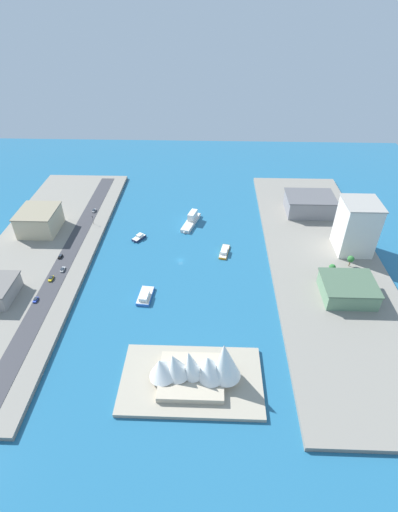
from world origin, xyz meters
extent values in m
plane|color=#23668E|center=(0.00, 0.00, 0.00)|extent=(440.00, 440.00, 0.00)
cube|color=gray|center=(-91.62, 0.00, 1.30)|extent=(70.00, 240.00, 2.60)
cube|color=gray|center=(91.62, 0.00, 1.30)|extent=(70.00, 240.00, 2.60)
cube|color=#A89E89|center=(-11.65, 90.24, 1.00)|extent=(63.20, 37.08, 2.00)
cube|color=#38383D|center=(72.57, 0.00, 2.67)|extent=(11.17, 228.00, 0.15)
cube|color=#1E284C|center=(30.55, -23.37, 0.79)|extent=(9.41, 10.95, 1.59)
cone|color=#1E284C|center=(33.50, -18.83, 0.79)|extent=(1.98, 1.98, 1.43)
cube|color=white|center=(29.98, -24.25, 2.46)|extent=(4.97, 5.24, 1.74)
cube|color=beige|center=(30.55, -23.37, 1.64)|extent=(9.04, 10.51, 0.10)
cube|color=silver|center=(-4.39, -44.35, 1.21)|extent=(13.91, 27.32, 2.43)
cone|color=silver|center=(-0.39, -31.01, 1.21)|extent=(2.72, 2.72, 2.19)
cube|color=white|center=(-5.55, -48.25, 5.12)|extent=(7.20, 11.14, 5.38)
cube|color=beige|center=(-4.39, -44.35, 2.48)|extent=(13.36, 26.23, 0.10)
cube|color=orange|center=(-28.38, -9.14, 0.63)|extent=(7.75, 16.47, 1.25)
cone|color=orange|center=(-29.92, -17.25, 0.63)|extent=(1.32, 1.32, 1.13)
cube|color=white|center=(-28.17, -8.02, 2.26)|extent=(5.24, 7.45, 2.01)
cube|color=beige|center=(-28.38, -9.14, 1.30)|extent=(7.44, 15.81, 0.10)
cube|color=blue|center=(17.30, 35.47, 0.82)|extent=(8.67, 16.15, 1.64)
cone|color=blue|center=(16.59, 27.27, 0.82)|extent=(1.60, 1.60, 1.48)
cube|color=white|center=(17.49, 37.68, 2.77)|extent=(5.26, 8.06, 2.25)
cube|color=beige|center=(17.30, 35.47, 1.69)|extent=(8.32, 15.51, 0.10)
cube|color=slate|center=(-95.52, 33.51, 7.31)|extent=(27.80, 24.18, 9.42)
cube|color=#47624A|center=(-95.52, 33.51, 12.41)|extent=(28.92, 25.14, 0.80)
cube|color=gray|center=(-92.84, -60.78, 8.95)|extent=(34.12, 25.63, 12.71)
cube|color=#59595C|center=(-92.84, -60.78, 15.71)|extent=(35.49, 26.66, 0.80)
cube|color=silver|center=(-110.97, -12.82, 19.35)|extent=(21.18, 22.87, 33.50)
cube|color=#9D9992|center=(-110.97, -12.82, 36.50)|extent=(22.02, 23.79, 0.80)
cube|color=#C6B793|center=(100.02, -28.58, 10.06)|extent=(24.57, 26.86, 14.93)
cube|color=gray|center=(100.02, -28.58, 17.93)|extent=(25.56, 27.94, 0.80)
cylinder|color=black|center=(71.46, 14.71, 3.07)|extent=(0.25, 0.64, 0.64)
cylinder|color=black|center=(69.69, 14.70, 3.07)|extent=(0.25, 0.64, 0.64)
cylinder|color=black|center=(71.44, 17.95, 3.07)|extent=(0.25, 0.64, 0.64)
cylinder|color=black|center=(69.67, 17.94, 3.07)|extent=(0.25, 0.64, 0.64)
cube|color=white|center=(70.57, 16.33, 3.35)|extent=(2.00, 4.65, 0.78)
cube|color=#262D38|center=(70.56, 16.56, 3.99)|extent=(1.75, 2.61, 0.50)
cylinder|color=black|center=(75.57, 4.81, 3.07)|extent=(0.27, 0.65, 0.64)
cylinder|color=black|center=(77.20, 4.75, 3.07)|extent=(0.27, 0.65, 0.64)
cylinder|color=black|center=(75.47, 1.86, 3.07)|extent=(0.27, 0.65, 0.64)
cylinder|color=black|center=(77.10, 1.81, 3.07)|extent=(0.27, 0.65, 0.64)
cube|color=black|center=(76.34, 3.31, 3.34)|extent=(1.97, 4.27, 0.74)
cube|color=#262D38|center=(76.33, 3.10, 3.98)|extent=(1.68, 2.41, 0.55)
cylinder|color=black|center=(70.76, -57.34, 3.07)|extent=(0.27, 0.65, 0.64)
cylinder|color=black|center=(69.05, -57.28, 3.07)|extent=(0.27, 0.65, 0.64)
cylinder|color=black|center=(70.87, -54.05, 3.07)|extent=(0.27, 0.65, 0.64)
cylinder|color=black|center=(69.16, -53.99, 3.07)|extent=(0.27, 0.65, 0.64)
cube|color=#B7B7BC|center=(69.96, -55.66, 3.40)|extent=(2.07, 4.76, 0.86)
cube|color=#262D38|center=(69.97, -55.43, 4.10)|extent=(1.77, 2.69, 0.54)
cylinder|color=black|center=(73.67, 26.80, 3.07)|extent=(0.25, 0.64, 0.64)
cylinder|color=black|center=(75.43, 26.81, 3.07)|extent=(0.25, 0.64, 0.64)
cylinder|color=black|center=(73.68, 23.39, 3.07)|extent=(0.25, 0.64, 0.64)
cylinder|color=black|center=(75.43, 23.39, 3.07)|extent=(0.25, 0.64, 0.64)
cube|color=yellow|center=(74.55, 25.10, 3.40)|extent=(1.96, 4.88, 0.88)
cube|color=#262D38|center=(74.55, 24.85, 4.14)|extent=(1.72, 2.73, 0.59)
cylinder|color=black|center=(75.99, 44.86, 3.07)|extent=(0.26, 0.64, 0.64)
cylinder|color=black|center=(77.60, 44.84, 3.07)|extent=(0.26, 0.64, 0.64)
cylinder|color=black|center=(75.95, 41.92, 3.07)|extent=(0.26, 0.64, 0.64)
cylinder|color=black|center=(77.56, 41.90, 3.07)|extent=(0.26, 0.64, 0.64)
cube|color=blue|center=(76.78, 43.38, 3.33)|extent=(1.86, 4.22, 0.73)
cube|color=#262D38|center=(76.77, 43.17, 3.94)|extent=(1.62, 2.37, 0.49)
cylinder|color=black|center=(65.67, -37.72, 5.35)|extent=(0.18, 0.18, 5.50)
cube|color=black|center=(65.67, -37.72, 8.60)|extent=(0.36, 0.36, 1.00)
sphere|color=red|center=(65.67, -37.72, 8.95)|extent=(0.24, 0.24, 0.24)
sphere|color=yellow|center=(65.67, -37.72, 8.60)|extent=(0.24, 0.24, 0.24)
sphere|color=green|center=(65.67, -37.72, 8.25)|extent=(0.24, 0.24, 0.24)
cube|color=#BCAD93|center=(-11.65, 90.24, 3.50)|extent=(28.74, 24.96, 3.00)
cone|color=white|center=(-26.26, 90.24, 15.21)|extent=(14.29, 12.43, 21.50)
cone|color=white|center=(-19.61, 90.24, 11.11)|extent=(15.06, 13.35, 14.12)
cone|color=white|center=(-11.65, 90.24, 12.46)|extent=(10.78, 8.67, 16.03)
cone|color=white|center=(-4.84, 90.24, 11.24)|extent=(12.91, 10.86, 14.21)
cone|color=white|center=(1.31, 90.24, 9.48)|extent=(15.01, 13.45, 11.55)
cylinder|color=brown|center=(-104.98, 5.76, 4.48)|extent=(0.50, 0.50, 3.78)
sphere|color=#2D7233|center=(-104.98, 5.76, 7.99)|extent=(4.05, 4.05, 4.05)
cylinder|color=brown|center=(-92.11, 13.29, 4.01)|extent=(0.50, 0.50, 2.83)
sphere|color=#2D7233|center=(-92.11, 13.29, 7.04)|extent=(4.04, 4.04, 4.04)
camera|label=1|loc=(-18.59, 193.51, 146.85)|focal=26.58mm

